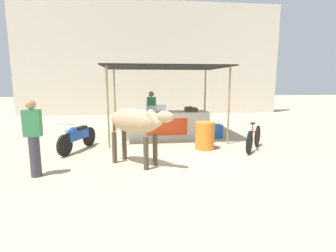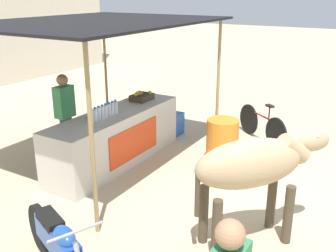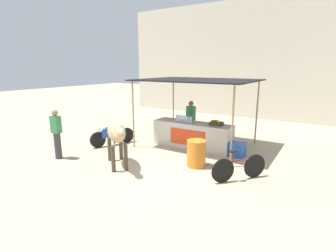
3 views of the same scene
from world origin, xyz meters
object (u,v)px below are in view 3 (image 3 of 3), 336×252
(passerby_on_street, at_px, (57,134))
(cooler_box, at_px, (236,149))
(bicycle_leaning, at_px, (239,168))
(water_barrel, at_px, (196,153))
(cow, at_px, (117,133))
(fruit_crate, at_px, (216,123))
(stall_counter, at_px, (192,135))
(motorcycle_parked, at_px, (112,134))
(vendor_behind_counter, at_px, (191,121))

(passerby_on_street, bearing_deg, cooler_box, 34.30)
(bicycle_leaning, distance_m, passerby_on_street, 5.83)
(water_barrel, height_order, cow, cow)
(fruit_crate, height_order, cow, cow)
(fruit_crate, xyz_separation_m, cooler_box, (0.80, -0.15, -0.79))
(stall_counter, height_order, passerby_on_street, passerby_on_street)
(motorcycle_parked, relative_size, bicycle_leaning, 1.27)
(vendor_behind_counter, xyz_separation_m, motorcycle_parked, (-2.31, -2.13, -0.42))
(cooler_box, bearing_deg, vendor_behind_counter, 158.73)
(fruit_crate, bearing_deg, vendor_behind_counter, 153.17)
(stall_counter, height_order, fruit_crate, fruit_crate)
(cooler_box, relative_size, motorcycle_parked, 0.36)
(stall_counter, xyz_separation_m, vendor_behind_counter, (-0.46, 0.75, 0.37))
(fruit_crate, height_order, passerby_on_street, passerby_on_street)
(cow, bearing_deg, bicycle_leaning, 15.73)
(vendor_behind_counter, xyz_separation_m, cooler_box, (2.18, -0.85, -0.61))
(cooler_box, distance_m, cow, 4.04)
(vendor_behind_counter, distance_m, cow, 3.72)
(water_barrel, bearing_deg, bicycle_leaning, -11.52)
(cooler_box, height_order, water_barrel, water_barrel)
(water_barrel, xyz_separation_m, cow, (-2.05, -1.26, 0.62))
(vendor_behind_counter, distance_m, water_barrel, 2.84)
(stall_counter, relative_size, cooler_box, 5.00)
(vendor_behind_counter, height_order, water_barrel, vendor_behind_counter)
(fruit_crate, distance_m, motorcycle_parked, 4.01)
(stall_counter, relative_size, motorcycle_parked, 1.78)
(water_barrel, distance_m, cow, 2.49)
(stall_counter, height_order, cooler_box, stall_counter)
(stall_counter, bearing_deg, cow, -110.06)
(fruit_crate, distance_m, passerby_on_street, 5.43)
(water_barrel, xyz_separation_m, passerby_on_street, (-4.20, -1.81, 0.44))
(vendor_behind_counter, distance_m, bicycle_leaning, 3.96)
(fruit_crate, relative_size, cooler_box, 0.73)
(passerby_on_street, bearing_deg, cow, 14.21)
(stall_counter, xyz_separation_m, passerby_on_street, (-3.21, -3.46, 0.37))
(vendor_behind_counter, bearing_deg, motorcycle_parked, -137.34)
(vendor_behind_counter, relative_size, bicycle_leaning, 1.24)
(stall_counter, relative_size, passerby_on_street, 1.82)
(cow, bearing_deg, water_barrel, 31.65)
(vendor_behind_counter, bearing_deg, cooler_box, -21.27)
(vendor_behind_counter, height_order, cooler_box, vendor_behind_counter)
(cow, bearing_deg, fruit_crate, 56.32)
(fruit_crate, bearing_deg, passerby_on_street, -139.57)
(bicycle_leaning, relative_size, passerby_on_street, 0.81)
(cow, distance_m, passerby_on_street, 2.22)
(water_barrel, bearing_deg, cooler_box, 64.66)
(vendor_behind_counter, bearing_deg, bicycle_leaning, -43.34)
(cow, relative_size, bicycle_leaning, 1.23)
(cow, bearing_deg, passerby_on_street, -165.79)
(water_barrel, height_order, motorcycle_parked, motorcycle_parked)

